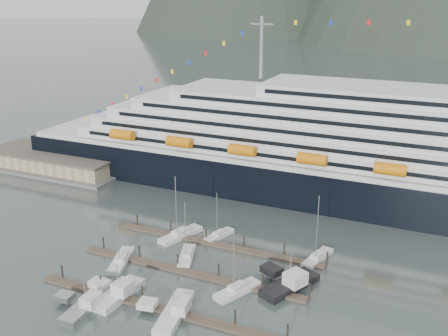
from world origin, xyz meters
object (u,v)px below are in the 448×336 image
(sailboat_e, at_px, (181,235))
(sailboat_g, at_px, (317,258))
(sailboat_h, at_px, (237,291))
(sailboat_c, at_px, (187,256))
(trawler_c, at_px, (173,311))
(trawler_b, at_px, (118,293))
(trawler_a, at_px, (85,304))
(sailboat_f, at_px, (219,235))
(trawler_e, at_px, (289,283))
(warehouse, at_px, (56,162))
(sailboat_b, at_px, (121,261))
(cruise_ship, at_px, (410,162))

(sailboat_e, xyz_separation_m, sailboat_g, (30.79, 2.29, -0.02))
(sailboat_e, height_order, sailboat_h, sailboat_e)
(sailboat_c, distance_m, sailboat_h, 16.51)
(trawler_c, bearing_deg, trawler_b, 76.88)
(sailboat_c, distance_m, trawler_a, 24.47)
(sailboat_e, distance_m, trawler_a, 31.46)
(sailboat_f, height_order, trawler_e, sailboat_f)
(sailboat_g, bearing_deg, sailboat_f, 100.30)
(warehouse, height_order, sailboat_b, sailboat_b)
(sailboat_b, xyz_separation_m, sailboat_e, (5.46, 15.20, 0.02))
(sailboat_b, bearing_deg, warehouse, 34.10)
(sailboat_f, xyz_separation_m, sailboat_g, (22.84, -1.31, 0.03))
(cruise_ship, xyz_separation_m, trawler_e, (-15.40, -48.94, -11.04))
(sailboat_g, relative_size, trawler_e, 1.14)
(sailboat_f, bearing_deg, sailboat_b, 161.30)
(sailboat_g, relative_size, trawler_c, 1.14)
(sailboat_b, distance_m, trawler_e, 34.50)
(sailboat_f, relative_size, trawler_a, 0.96)
(sailboat_h, bearing_deg, trawler_c, 170.84)
(warehouse, bearing_deg, sailboat_g, -14.73)
(warehouse, relative_size, sailboat_e, 3.00)
(cruise_ship, height_order, sailboat_f, cruise_ship)
(trawler_b, bearing_deg, trawler_e, -56.46)
(sailboat_c, relative_size, sailboat_g, 0.90)
(sailboat_c, distance_m, sailboat_g, 26.98)
(trawler_a, bearing_deg, sailboat_b, 9.58)
(sailboat_e, xyz_separation_m, trawler_c, (13.26, -26.77, 0.41))
(sailboat_c, xyz_separation_m, trawler_a, (-7.66, -23.23, 0.41))
(sailboat_c, xyz_separation_m, sailboat_f, (2.03, 11.77, -0.03))
(trawler_b, xyz_separation_m, trawler_e, (27.29, 15.74, 0.07))
(sailboat_b, xyz_separation_m, trawler_b, (6.87, -10.94, 0.51))
(sailboat_b, xyz_separation_m, trawler_a, (3.72, -16.21, 0.41))
(trawler_c, bearing_deg, sailboat_c, 11.51)
(trawler_b, xyz_separation_m, trawler_c, (11.85, -0.64, -0.08))
(sailboat_f, bearing_deg, cruise_ship, -29.18)
(sailboat_b, xyz_separation_m, sailboat_c, (11.38, 7.02, -0.00))
(sailboat_b, relative_size, trawler_b, 1.13)
(trawler_e, bearing_deg, sailboat_f, 80.80)
(sailboat_e, bearing_deg, sailboat_h, -109.26)
(trawler_e, bearing_deg, sailboat_b, 122.78)
(trawler_a, height_order, trawler_b, trawler_b)
(sailboat_h, distance_m, trawler_a, 27.16)
(sailboat_e, distance_m, sailboat_f, 8.72)
(cruise_ship, bearing_deg, trawler_e, -107.47)
(sailboat_h, bearing_deg, cruise_ship, 1.12)
(cruise_ship, height_order, sailboat_g, cruise_ship)
(sailboat_b, bearing_deg, sailboat_c, -76.35)
(sailboat_b, relative_size, trawler_a, 1.12)
(sailboat_f, xyz_separation_m, trawler_b, (-6.54, -29.73, 0.54))
(trawler_b, bearing_deg, sailboat_e, 6.65)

